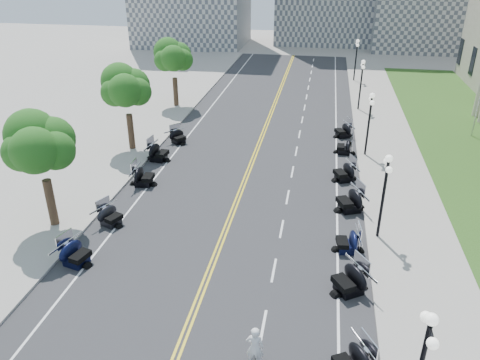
{
  "coord_description": "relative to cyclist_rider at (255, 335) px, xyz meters",
  "views": [
    {
      "loc": [
        4.95,
        -19.3,
        14.57
      ],
      "look_at": [
        0.38,
        5.95,
        2.0
      ],
      "focal_mm": 35.0,
      "sensor_mm": 36.0,
      "label": 1
    }
  ],
  "objects": [
    {
      "name": "lane_dash_8",
      "position": [
        0.01,
        14.52,
        -1.89
      ],
      "size": [
        0.12,
        2.0,
        0.0
      ],
      "primitive_type": "cube",
      "color": "white",
      "rests_on": "road"
    },
    {
      "name": "motorcycle_n_7",
      "position": [
        3.93,
        13.46,
        -1.13
      ],
      "size": [
        2.9,
        2.9,
        1.55
      ],
      "primitive_type": null,
      "rotation": [
        0.0,
        0.0,
        -1.17
      ],
      "color": "black",
      "rests_on": "road"
    },
    {
      "name": "road",
      "position": [
        -3.19,
        16.52,
        -1.9
      ],
      "size": [
        16.0,
        90.0,
        0.01
      ],
      "primitive_type": "cube",
      "color": "#333335",
      "rests_on": "ground"
    },
    {
      "name": "street_lamp_3",
      "position": [
        5.41,
        22.52,
        0.7
      ],
      "size": [
        0.5,
        1.2,
        4.9
      ],
      "primitive_type": null,
      "color": "black",
      "rests_on": "sidewalk_north"
    },
    {
      "name": "sidewalk_north",
      "position": [
        7.31,
        16.52,
        -1.83
      ],
      "size": [
        5.0,
        90.0,
        0.15
      ],
      "primitive_type": "cube",
      "color": "#9E9991",
      "rests_on": "ground"
    },
    {
      "name": "edge_line_south",
      "position": [
        -9.59,
        16.52,
        -1.89
      ],
      "size": [
        0.12,
        90.0,
        0.0
      ],
      "primitive_type": "cube",
      "color": "white",
      "rests_on": "road"
    },
    {
      "name": "street_lamp_5",
      "position": [
        5.41,
        46.52,
        0.7
      ],
      "size": [
        0.5,
        1.2,
        4.9
      ],
      "primitive_type": null,
      "color": "black",
      "rests_on": "sidewalk_north"
    },
    {
      "name": "lane_dash_14",
      "position": [
        0.01,
        38.52,
        -1.89
      ],
      "size": [
        0.12,
        2.0,
        0.0
      ],
      "primitive_type": "cube",
      "color": "white",
      "rests_on": "road"
    },
    {
      "name": "sidewalk_south",
      "position": [
        -13.69,
        16.52,
        -1.83
      ],
      "size": [
        5.0,
        90.0,
        0.15
      ],
      "primitive_type": "cube",
      "color": "#9E9991",
      "rests_on": "ground"
    },
    {
      "name": "lane_dash_7",
      "position": [
        0.01,
        10.52,
        -1.89
      ],
      "size": [
        0.12,
        2.0,
        0.0
      ],
      "primitive_type": "cube",
      "color": "white",
      "rests_on": "road"
    },
    {
      "name": "lane_dash_16",
      "position": [
        0.01,
        46.52,
        -1.89
      ],
      "size": [
        0.12,
        2.0,
        0.0
      ],
      "primitive_type": "cube",
      "color": "white",
      "rests_on": "road"
    },
    {
      "name": "street_lamp_2",
      "position": [
        5.41,
        10.52,
        0.7
      ],
      "size": [
        0.5,
        1.2,
        4.9
      ],
      "primitive_type": null,
      "color": "black",
      "rests_on": "sidewalk_north"
    },
    {
      "name": "street_lamp_4",
      "position": [
        5.41,
        34.52,
        0.7
      ],
      "size": [
        0.5,
        1.2,
        4.9
      ],
      "primitive_type": null,
      "color": "black",
      "rests_on": "sidewalk_north"
    },
    {
      "name": "lane_dash_11",
      "position": [
        0.01,
        26.52,
        -1.89
      ],
      "size": [
        0.12,
        2.0,
        0.0
      ],
      "primitive_type": "cube",
      "color": "white",
      "rests_on": "road"
    },
    {
      "name": "centerline_yellow_a",
      "position": [
        -3.31,
        16.52,
        -1.89
      ],
      "size": [
        0.12,
        90.0,
        0.0
      ],
      "primitive_type": "cube",
      "color": "yellow",
      "rests_on": "road"
    },
    {
      "name": "tree_2",
      "position": [
        -13.19,
        8.52,
        2.85
      ],
      "size": [
        4.8,
        4.8,
        9.2
      ],
      "primitive_type": null,
      "color": "#235619",
      "rests_on": "sidewalk_south"
    },
    {
      "name": "lawn",
      "position": [
        14.31,
        24.52,
        -1.85
      ],
      "size": [
        9.0,
        60.0,
        0.1
      ],
      "primitive_type": "cube",
      "color": "#356023",
      "rests_on": "ground"
    },
    {
      "name": "lane_dash_12",
      "position": [
        0.01,
        30.52,
        -1.89
      ],
      "size": [
        0.12,
        2.0,
        0.0
      ],
      "primitive_type": "cube",
      "color": "white",
      "rests_on": "road"
    },
    {
      "name": "motorcycle_n_6",
      "position": [
        3.71,
        8.94,
        -1.24
      ],
      "size": [
        2.09,
        2.09,
        1.32
      ],
      "primitive_type": null,
      "rotation": [
        0.0,
        0.0,
        -1.45
      ],
      "color": "black",
      "rests_on": "road"
    },
    {
      "name": "lane_dash_19",
      "position": [
        0.01,
        58.52,
        -1.89
      ],
      "size": [
        0.12,
        2.0,
        0.0
      ],
      "primitive_type": "cube",
      "color": "white",
      "rests_on": "road"
    },
    {
      "name": "motorcycle_s_9",
      "position": [
        -9.94,
        22.59,
        -1.28
      ],
      "size": [
        2.51,
        2.51,
        1.25
      ],
      "primitive_type": null,
      "rotation": [
        0.0,
        0.0,
        0.87
      ],
      "color": "black",
      "rests_on": "road"
    },
    {
      "name": "edge_line_north",
      "position": [
        3.21,
        16.52,
        -1.89
      ],
      "size": [
        0.12,
        90.0,
        0.0
      ],
      "primitive_type": "cube",
      "color": "white",
      "rests_on": "road"
    },
    {
      "name": "lane_dash_13",
      "position": [
        0.01,
        34.52,
        -1.89
      ],
      "size": [
        0.12,
        2.0,
        0.0
      ],
      "primitive_type": "cube",
      "color": "white",
      "rests_on": "road"
    },
    {
      "name": "centerline_yellow_b",
      "position": [
        -3.07,
        16.52,
        -1.89
      ],
      "size": [
        0.12,
        90.0,
        0.0
      ],
      "primitive_type": "cube",
      "color": "yellow",
      "rests_on": "road"
    },
    {
      "name": "lane_dash_9",
      "position": [
        0.01,
        18.52,
        -1.89
      ],
      "size": [
        0.12,
        2.0,
        0.0
      ],
      "primitive_type": "cube",
      "color": "white",
      "rests_on": "road"
    },
    {
      "name": "lane_dash_10",
      "position": [
        0.01,
        22.52,
        -1.89
      ],
      "size": [
        0.12,
        2.0,
        0.0
      ],
      "primitive_type": "cube",
      "color": "white",
      "rests_on": "road"
    },
    {
      "name": "lane_dash_6",
      "position": [
        0.01,
        6.52,
        -1.89
      ],
      "size": [
        0.12,
        2.0,
        0.0
      ],
      "primitive_type": "cube",
      "color": "white",
      "rests_on": "road"
    },
    {
      "name": "lane_dash_5",
      "position": [
        0.01,
        2.52,
        -1.89
      ],
      "size": [
        0.12,
        2.0,
        0.0
      ],
      "primitive_type": "cube",
      "color": "white",
      "rests_on": "road"
    },
    {
      "name": "motorcycle_s_6",
      "position": [
        -10.0,
        9.24,
        -1.26
      ],
      "size": [
        2.4,
        2.4,
        1.28
      ],
      "primitive_type": null,
      "rotation": [
        0.0,
        0.0,
        1.16
      ],
      "color": "black",
      "rests_on": "road"
    },
    {
      "name": "motorcycle_n_5",
      "position": [
        3.68,
        5.51,
        -1.16
      ],
      "size": [
        2.95,
        2.95,
        1.49
      ],
      "primitive_type": null,
      "rotation": [
        0.0,
        0.0,
        -0.99
      ],
      "color": "black",
      "rests_on": "road"
    },
    {
      "name": "cyclist_rider",
      "position": [
        0.0,
        0.0,
        0.0
      ],
      "size": [
        0.69,
        0.45,
        1.89
      ],
      "primitive_type": "imported",
      "rotation": [
        0.0,
        0.0,
        3.14
      ],
      "color": "white",
      "rests_on": "bicycle"
    },
    {
      "name": "lane_dash_15",
      "position": [
        0.01,
        42.52,
        -1.89
      ],
      "size": [
        0.12,
        2.0,
        0.0
      ],
      "primitive_type": "cube",
      "color": "white",
      "rests_on": "road"
    },
    {
      "name": "tree_3",
      "position": [
        -13.19,
        20.52,
        2.85
      ],
      "size": [
        4.8,
        4.8,
        9.2
      ],
      "primitive_type": null,
      "color": "#235619",
      "rests_on": "sidewalk_south"
    },
    {
      "name": "ground",
      "position": [
        -3.19,
        6.52,
        -1.9
      ],
      "size": [
        160.0,
        160.0,
        0.0
      ],
      "primitive_type": "plane",
      "color": "gray"
    },
    {
      "name": "motorcycle_s_7",
      "position": [
        -9.96,
        14.56,
        -1.18
      ],
      "size": [
        2.17,
        2.17,
        1.45
      ],
      "primitive_type": null,
      "rotation": [
        0.0,
        0.0,
        1.62
      ],
      "color": "black",
      "rests_on": "road"
    },
    {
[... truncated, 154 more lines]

